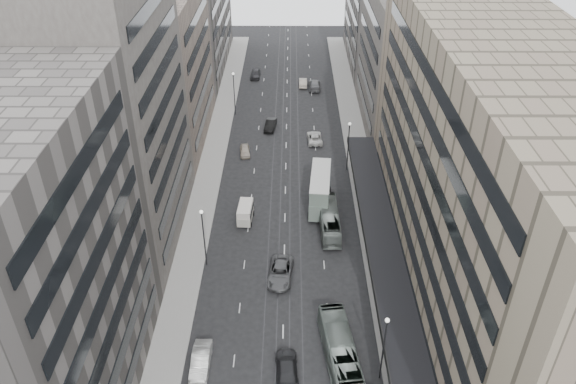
{
  "coord_description": "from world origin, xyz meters",
  "views": [
    {
      "loc": [
        0.76,
        -41.41,
        46.37
      ],
      "look_at": [
        0.45,
        18.39,
        6.69
      ],
      "focal_mm": 35.0,
      "sensor_mm": 36.0,
      "label": 1
    }
  ],
  "objects_px": {
    "bus_near": "(340,353)",
    "sedan_1": "(201,360)",
    "sedan_2": "(280,272)",
    "bus_far": "(329,220)",
    "panel_van": "(245,212)",
    "double_decker": "(320,189)"
  },
  "relations": [
    {
      "from": "bus_far",
      "to": "sedan_1",
      "type": "distance_m",
      "value": 27.26
    },
    {
      "from": "sedan_2",
      "to": "bus_near",
      "type": "bearing_deg",
      "value": -58.38
    },
    {
      "from": "panel_van",
      "to": "double_decker",
      "type": "bearing_deg",
      "value": 23.33
    },
    {
      "from": "panel_van",
      "to": "sedan_1",
      "type": "height_order",
      "value": "panel_van"
    },
    {
      "from": "bus_far",
      "to": "sedan_2",
      "type": "xyz_separation_m",
      "value": [
        -6.46,
        -9.93,
        -0.6
      ]
    },
    {
      "from": "bus_near",
      "to": "panel_van",
      "type": "bearing_deg",
      "value": -72.48
    },
    {
      "from": "panel_van",
      "to": "sedan_1",
      "type": "distance_m",
      "value": 25.09
    },
    {
      "from": "bus_near",
      "to": "double_decker",
      "type": "xyz_separation_m",
      "value": [
        -0.9,
        28.25,
        1.18
      ]
    },
    {
      "from": "bus_far",
      "to": "panel_van",
      "type": "distance_m",
      "value": 11.59
    },
    {
      "from": "bus_far",
      "to": "panel_van",
      "type": "bearing_deg",
      "value": -9.68
    },
    {
      "from": "bus_near",
      "to": "sedan_1",
      "type": "bearing_deg",
      "value": -5.69
    },
    {
      "from": "sedan_1",
      "to": "sedan_2",
      "type": "distance_m",
      "value": 15.42
    },
    {
      "from": "panel_van",
      "to": "sedan_2",
      "type": "relative_size",
      "value": 0.7
    },
    {
      "from": "bus_near",
      "to": "panel_van",
      "type": "distance_m",
      "value": 27.03
    },
    {
      "from": "bus_near",
      "to": "bus_far",
      "type": "relative_size",
      "value": 1.13
    },
    {
      "from": "bus_far",
      "to": "sedan_2",
      "type": "height_order",
      "value": "bus_far"
    },
    {
      "from": "double_decker",
      "to": "panel_van",
      "type": "height_order",
      "value": "double_decker"
    },
    {
      "from": "bus_far",
      "to": "double_decker",
      "type": "xyz_separation_m",
      "value": [
        -1.06,
        5.39,
        1.37
      ]
    },
    {
      "from": "double_decker",
      "to": "sedan_1",
      "type": "relative_size",
      "value": 1.89
    },
    {
      "from": "double_decker",
      "to": "panel_van",
      "type": "relative_size",
      "value": 2.31
    },
    {
      "from": "sedan_1",
      "to": "sedan_2",
      "type": "bearing_deg",
      "value": 59.67
    },
    {
      "from": "sedan_2",
      "to": "bus_far",
      "type": "bearing_deg",
      "value": 62.64
    }
  ]
}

